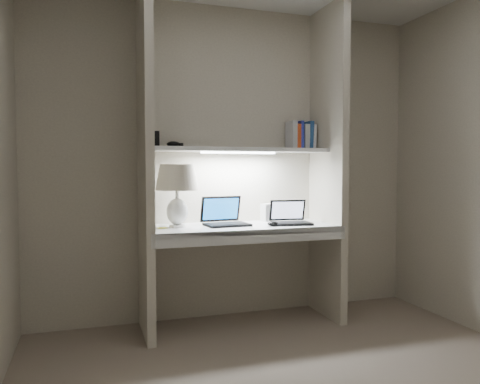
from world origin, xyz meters
name	(u,v)px	position (x,y,z in m)	size (l,w,h in m)	color
back_wall	(232,163)	(0.00, 1.50, 1.25)	(3.20, 0.01, 2.50)	beige
alcove_panel_left	(145,162)	(-0.73, 1.23, 1.25)	(0.06, 0.55, 2.50)	beige
alcove_panel_right	(328,163)	(0.73, 1.23, 1.25)	(0.06, 0.55, 2.50)	beige
desk	(242,228)	(0.00, 1.23, 0.75)	(1.40, 0.55, 0.04)	white
desk_apron	(254,236)	(0.00, 0.96, 0.72)	(1.46, 0.03, 0.10)	silver
shelf	(239,150)	(0.00, 1.32, 1.35)	(1.40, 0.36, 0.03)	silver
strip_light	(239,153)	(0.00, 1.32, 1.33)	(0.60, 0.04, 0.01)	white
table_lamp	(177,185)	(-0.50, 1.26, 1.08)	(0.32, 0.32, 0.47)	white
laptop_main	(225,219)	(-0.13, 1.28, 0.82)	(0.35, 0.31, 0.22)	black
laptop_netbook	(290,218)	(0.39, 1.20, 0.81)	(0.32, 0.29, 0.19)	black
speaker	(268,212)	(0.29, 1.42, 0.84)	(0.10, 0.07, 0.14)	silver
mouse	(273,224)	(0.20, 1.10, 0.79)	(0.10, 0.07, 0.04)	black
cable_coil	(285,223)	(0.36, 1.23, 0.78)	(0.09, 0.09, 0.01)	black
sticky_note	(163,228)	(-0.61, 1.25, 0.77)	(0.07, 0.07, 0.00)	#FDFE35
book_row	(301,136)	(0.57, 1.40, 1.47)	(0.22, 0.15, 0.23)	silver
shelf_box	(155,139)	(-0.64, 1.39, 1.43)	(0.07, 0.05, 0.12)	black
shelf_gadget	(173,144)	(-0.49, 1.41, 1.39)	(0.11, 0.08, 0.05)	black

